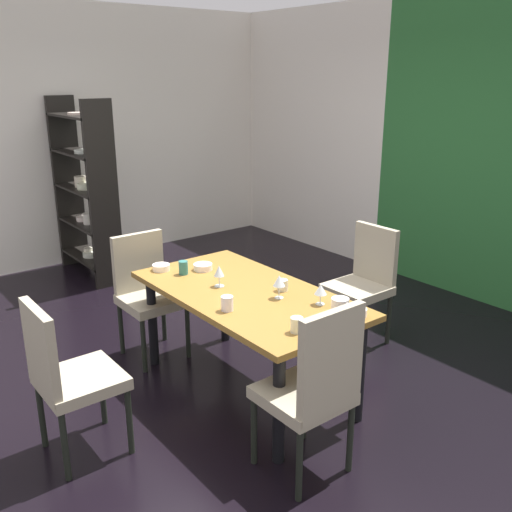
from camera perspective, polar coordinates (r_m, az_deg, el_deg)
The scene contains 20 objects.
ground_plane at distance 4.52m, azimuth -4.52°, elevation -10.50°, with size 6.27×5.68×0.02m, color black.
back_panel_interior at distance 7.26m, azimuth 5.30°, elevation 12.33°, with size 2.42×0.10×2.87m, color silver.
left_interior_panel at distance 6.81m, azimuth -19.72°, elevation 11.01°, with size 0.10×5.68×2.87m, color silver.
dining_table at distance 3.85m, azimuth -0.96°, elevation -4.81°, with size 1.67×0.86×0.74m.
chair_left_near at distance 4.50m, azimuth -10.85°, elevation -3.22°, with size 0.45×0.44×0.96m.
chair_right_near at distance 3.10m, azimuth 5.85°, elevation -12.73°, with size 0.44×0.44×1.03m.
chair_head_far at distance 4.72m, azimuth 10.77°, elevation -2.21°, with size 0.44×0.45×0.96m.
chair_head_near at distance 3.42m, azimuth -18.48°, elevation -10.99°, with size 0.44×0.44×0.96m.
display_shelf at distance 6.35m, azimuth -16.76°, elevation 6.31°, with size 1.01×0.31×1.90m.
wine_glass_rear at distance 3.60m, azimuth 6.48°, elevation -3.39°, with size 0.08×0.08×0.13m.
wine_glass_corner at distance 3.67m, azimuth 2.33°, elevation -2.54°, with size 0.08×0.08×0.16m.
wine_glass_front at distance 3.88m, azimuth -3.71°, elevation -1.57°, with size 0.07×0.07×0.15m.
serving_bowl_near_shelf at distance 4.27m, azimuth -9.46°, elevation -1.12°, with size 0.13×0.13×0.04m, color white.
serving_bowl_center at distance 4.23m, azimuth -5.33°, elevation -1.09°, with size 0.14×0.14×0.05m, color white.
serving_bowl_near_window at distance 3.49m, azimuth 9.94°, elevation -5.54°, with size 0.14×0.14×0.05m, color silver.
cup_south at distance 3.82m, azimuth 2.68°, elevation -2.93°, with size 0.07×0.07×0.08m, color beige.
cup_left at distance 3.51m, azimuth -2.90°, elevation -4.76°, with size 0.08×0.08×0.09m, color white.
cup_north at distance 4.15m, azimuth -7.28°, elevation -1.17°, with size 0.07×0.07×0.10m, color #2E6C66.
cup_east at distance 3.23m, azimuth 4.09°, elevation -6.88°, with size 0.07×0.07×0.09m, color #F3F2CD.
pitcher_right at distance 3.37m, azimuth 8.39°, elevation -5.40°, with size 0.12×0.10×0.15m.
Camera 1 is at (3.33, -2.17, 2.15)m, focal length 40.00 mm.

